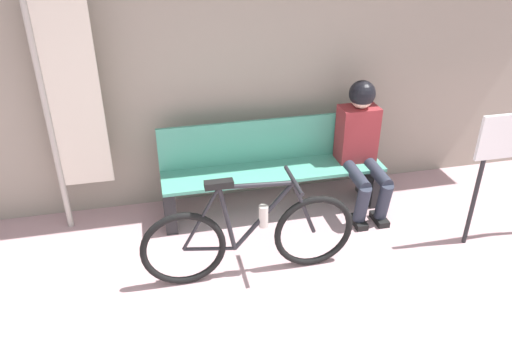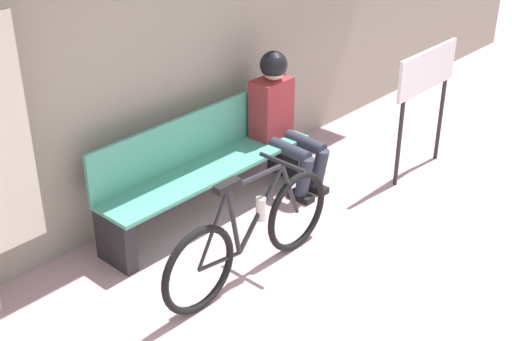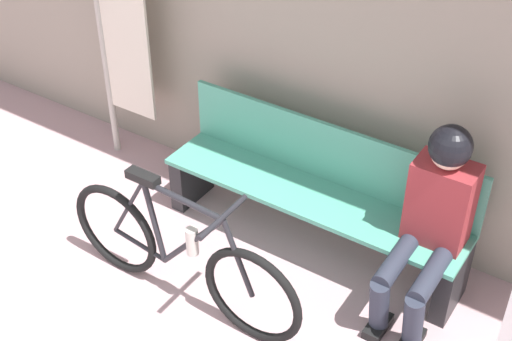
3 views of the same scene
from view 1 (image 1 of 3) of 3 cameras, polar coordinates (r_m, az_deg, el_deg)
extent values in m
cube|color=#9E9384|center=(4.36, -2.00, 16.33)|extent=(12.00, 0.12, 3.20)
cube|color=#51A88E|center=(4.41, 2.05, -0.07)|extent=(1.97, 0.42, 0.03)
cube|color=#51A88E|center=(4.48, 1.46, 3.52)|extent=(1.97, 0.03, 0.40)
cube|color=#232326|center=(4.40, -9.90, -3.81)|extent=(0.10, 0.36, 0.40)
cube|color=#232326|center=(4.81, 12.85, -1.12)|extent=(0.10, 0.36, 0.40)
torus|color=black|center=(3.67, -8.28, -8.89)|extent=(0.62, 0.05, 0.62)
torus|color=black|center=(3.83, 6.62, -6.93)|extent=(0.62, 0.05, 0.62)
cylinder|color=#232328|center=(3.47, 0.10, -1.67)|extent=(0.53, 0.03, 0.06)
cylinder|color=#232328|center=(3.62, 0.86, -5.25)|extent=(0.46, 0.03, 0.53)
cylinder|color=#232328|center=(3.57, -3.31, -5.56)|extent=(0.13, 0.03, 0.54)
cylinder|color=#232328|center=(3.70, -5.34, -8.90)|extent=(0.38, 0.03, 0.08)
cylinder|color=#232328|center=(3.54, -6.32, -5.54)|extent=(0.30, 0.02, 0.49)
cylinder|color=#232328|center=(3.68, 5.50, -4.28)|extent=(0.21, 0.03, 0.46)
cube|color=black|center=(3.41, -4.26, -1.58)|extent=(0.20, 0.07, 0.05)
cylinder|color=#232328|center=(3.53, 4.31, -1.12)|extent=(0.03, 0.40, 0.03)
cylinder|color=beige|center=(3.62, 0.86, -5.25)|extent=(0.07, 0.07, 0.17)
cylinder|color=#2D3342|center=(4.43, 11.28, -0.43)|extent=(0.11, 0.45, 0.13)
cylinder|color=#2D3342|center=(4.37, 12.03, -3.77)|extent=(0.11, 0.17, 0.37)
cube|color=black|center=(4.50, 11.61, -5.77)|extent=(0.10, 0.22, 0.06)
cylinder|color=#2D3342|center=(4.51, 13.61, -0.16)|extent=(0.11, 0.45, 0.13)
cylinder|color=#2D3342|center=(4.45, 14.38, -3.43)|extent=(0.11, 0.17, 0.37)
cube|color=black|center=(4.58, 13.92, -5.40)|extent=(0.10, 0.22, 0.06)
cube|color=maroon|center=(4.56, 11.47, 4.16)|extent=(0.34, 0.22, 0.51)
sphere|color=beige|center=(4.42, 12.01, 8.23)|extent=(0.20, 0.20, 0.20)
sphere|color=black|center=(4.40, 12.05, 8.59)|extent=(0.23, 0.23, 0.23)
cylinder|color=#B7B2A8|center=(4.27, -22.52, 4.88)|extent=(0.05, 0.05, 1.93)
cube|color=silver|center=(4.16, -19.99, 7.83)|extent=(0.40, 0.02, 1.52)
cylinder|color=#232326|center=(4.36, 23.58, -3.38)|extent=(0.04, 0.04, 0.78)
camera|label=2|loc=(2.42, -104.04, 5.40)|focal=50.00mm
camera|label=3|loc=(2.77, 71.22, 23.73)|focal=50.00mm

